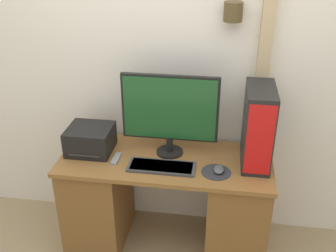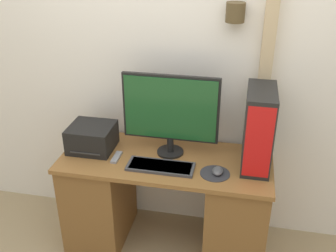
{
  "view_description": "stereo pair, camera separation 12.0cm",
  "coord_description": "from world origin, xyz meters",
  "views": [
    {
      "loc": [
        0.35,
        -1.93,
        2.14
      ],
      "look_at": [
        0.02,
        0.3,
        0.99
      ],
      "focal_mm": 42.0,
      "sensor_mm": 36.0,
      "label": 1
    },
    {
      "loc": [
        0.47,
        -1.91,
        2.14
      ],
      "look_at": [
        0.02,
        0.3,
        0.99
      ],
      "focal_mm": 42.0,
      "sensor_mm": 36.0,
      "label": 2
    }
  ],
  "objects": [
    {
      "name": "computer_tower",
      "position": [
        0.59,
        0.35,
        1.0
      ],
      "size": [
        0.18,
        0.39,
        0.52
      ],
      "color": "black",
      "rests_on": "desk"
    },
    {
      "name": "mouse",
      "position": [
        0.36,
        0.18,
        0.76
      ],
      "size": [
        0.07,
        0.1,
        0.03
      ],
      "color": "#4C4C51",
      "rests_on": "mousepad"
    },
    {
      "name": "wall_back",
      "position": [
        0.01,
        0.65,
        1.36
      ],
      "size": [
        6.4,
        0.17,
        2.7
      ],
      "color": "white",
      "rests_on": "ground_plane"
    },
    {
      "name": "monitor",
      "position": [
        0.02,
        0.38,
        1.06
      ],
      "size": [
        0.64,
        0.18,
        0.56
      ],
      "color": "black",
      "rests_on": "desk"
    },
    {
      "name": "mousepad",
      "position": [
        0.34,
        0.18,
        0.74
      ],
      "size": [
        0.19,
        0.19,
        0.0
      ],
      "color": "#2D2D33",
      "rests_on": "desk"
    },
    {
      "name": "desk",
      "position": [
        0.0,
        0.3,
        0.38
      ],
      "size": [
        1.42,
        0.6,
        0.74
      ],
      "color": "brown",
      "rests_on": "ground_plane"
    },
    {
      "name": "printer",
      "position": [
        -0.53,
        0.33,
        0.83
      ],
      "size": [
        0.3,
        0.28,
        0.18
      ],
      "color": "black",
      "rests_on": "desk"
    },
    {
      "name": "remote_control",
      "position": [
        -0.33,
        0.23,
        0.75
      ],
      "size": [
        0.04,
        0.14,
        0.02
      ],
      "color": "gray",
      "rests_on": "desk"
    },
    {
      "name": "keyboard",
      "position": [
        -0.01,
        0.18,
        0.75
      ],
      "size": [
        0.44,
        0.17,
        0.02
      ],
      "color": "#3D3D42",
      "rests_on": "desk"
    }
  ]
}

